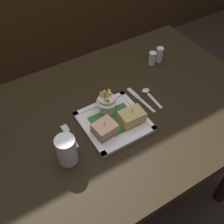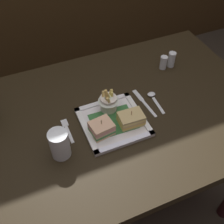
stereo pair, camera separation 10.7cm
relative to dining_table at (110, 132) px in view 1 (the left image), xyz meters
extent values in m
plane|color=#372F26|center=(0.00, 0.00, -0.67)|extent=(6.00, 6.00, 0.00)
cube|color=black|center=(0.00, 0.00, 0.09)|extent=(1.29, 0.82, 0.04)
cylinder|color=black|center=(0.57, 0.34, -0.30)|extent=(0.07, 0.07, 0.73)
cube|color=silver|center=(-0.01, -0.04, 0.12)|extent=(0.24, 0.24, 0.01)
cube|color=#2F6532|center=(-0.01, -0.04, 0.12)|extent=(0.17, 0.14, 0.00)
cube|color=silver|center=(-0.01, -0.16, 0.12)|extent=(0.24, 0.02, 0.01)
cube|color=white|center=(-0.01, 0.07, 0.12)|extent=(0.24, 0.02, 0.01)
cube|color=white|center=(-0.12, -0.04, 0.12)|extent=(0.02, 0.24, 0.01)
cube|color=white|center=(0.10, -0.04, 0.12)|extent=(0.02, 0.24, 0.01)
cube|color=#E0BA85|center=(-0.07, -0.08, 0.13)|extent=(0.09, 0.08, 0.01)
cube|color=#458847|center=(-0.07, -0.08, 0.14)|extent=(0.09, 0.08, 0.01)
cube|color=#DEB189|center=(-0.07, -0.08, 0.15)|extent=(0.09, 0.08, 0.01)
cube|color=#E5998C|center=(-0.07, -0.08, 0.16)|extent=(0.09, 0.08, 0.01)
cube|color=#E4B18A|center=(-0.07, -0.08, 0.17)|extent=(0.09, 0.08, 0.01)
cylinder|color=tan|center=(-0.07, -0.08, 0.16)|extent=(0.00, 0.00, 0.07)
cube|color=tan|center=(0.05, -0.08, 0.12)|extent=(0.10, 0.07, 0.01)
cube|color=#DFB851|center=(0.05, -0.08, 0.13)|extent=(0.10, 0.07, 0.01)
cube|color=tan|center=(0.05, -0.08, 0.14)|extent=(0.10, 0.07, 0.01)
cube|color=#F0D377|center=(0.05, -0.08, 0.15)|extent=(0.10, 0.07, 0.01)
cube|color=tan|center=(0.05, -0.08, 0.16)|extent=(0.10, 0.07, 0.01)
cylinder|color=tan|center=(0.05, -0.08, 0.15)|extent=(0.00, 0.00, 0.07)
cylinder|color=silver|center=(0.00, 0.02, 0.15)|extent=(0.07, 0.07, 0.06)
cone|color=white|center=(0.00, 0.02, 0.18)|extent=(0.08, 0.08, 0.03)
cube|color=#E6C56F|center=(-0.01, 0.00, 0.18)|extent=(0.02, 0.01, 0.05)
cube|color=#E5D062|center=(0.01, 0.03, 0.18)|extent=(0.01, 0.01, 0.05)
cube|color=#DEB259|center=(-0.01, 0.02, 0.19)|extent=(0.01, 0.02, 0.08)
cube|color=#DEBC5A|center=(0.01, 0.04, 0.18)|extent=(0.02, 0.02, 0.05)
cube|color=#F9D27B|center=(-0.02, 0.04, 0.18)|extent=(0.02, 0.02, 0.05)
cube|color=#D9C564|center=(0.00, 0.02, 0.19)|extent=(0.02, 0.02, 0.06)
cylinder|color=silver|center=(-0.24, -0.10, 0.17)|extent=(0.07, 0.07, 0.11)
cylinder|color=silver|center=(-0.24, -0.10, 0.13)|extent=(0.06, 0.06, 0.04)
cube|color=silver|center=(-0.18, -0.03, 0.11)|extent=(0.01, 0.09, 0.00)
cube|color=silver|center=(-0.19, 0.03, 0.11)|extent=(0.02, 0.04, 0.00)
cube|color=silver|center=(0.16, -0.03, 0.11)|extent=(0.02, 0.11, 0.00)
cube|color=silver|center=(0.15, 0.06, 0.11)|extent=(0.02, 0.07, 0.00)
cube|color=silver|center=(0.20, -0.03, 0.11)|extent=(0.02, 0.10, 0.00)
ellipsoid|color=silver|center=(0.20, 0.03, 0.12)|extent=(0.04, 0.03, 0.01)
cylinder|color=silver|center=(0.34, 0.18, 0.14)|extent=(0.03, 0.03, 0.06)
cylinder|color=white|center=(0.34, 0.18, 0.13)|extent=(0.03, 0.03, 0.03)
cylinder|color=silver|center=(0.34, 0.18, 0.17)|extent=(0.03, 0.03, 0.01)
cylinder|color=silver|center=(0.39, 0.18, 0.14)|extent=(0.03, 0.03, 0.06)
cylinder|color=#40232C|center=(0.39, 0.18, 0.13)|extent=(0.03, 0.03, 0.04)
cylinder|color=silver|center=(0.39, 0.18, 0.18)|extent=(0.03, 0.03, 0.01)
camera|label=1|loc=(-0.38, -0.64, 0.94)|focal=44.34mm
camera|label=2|loc=(-0.29, -0.69, 0.94)|focal=44.34mm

